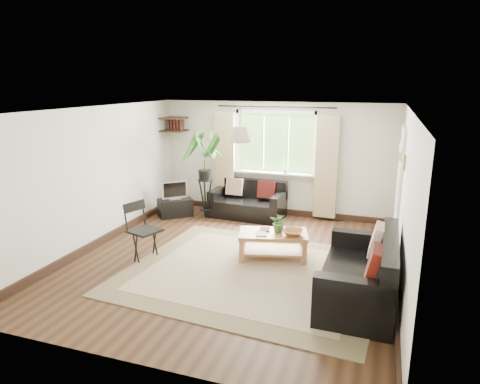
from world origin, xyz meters
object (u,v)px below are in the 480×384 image
(sofa_back, at_px, (248,200))
(palm_stand, at_px, (205,176))
(sofa_right, at_px, (359,270))
(coffee_table, at_px, (273,245))
(tv_stand, at_px, (175,208))
(folding_chair, at_px, (145,232))

(sofa_back, bearing_deg, palm_stand, -153.27)
(sofa_right, relative_size, coffee_table, 1.67)
(sofa_back, relative_size, sofa_right, 0.85)
(sofa_right, bearing_deg, tv_stand, -121.86)
(coffee_table, height_order, folding_chair, folding_chair)
(sofa_back, xyz_separation_m, tv_stand, (-1.48, -0.44, -0.17))
(sofa_back, bearing_deg, folding_chair, -105.33)
(coffee_table, relative_size, palm_stand, 0.60)
(sofa_back, xyz_separation_m, palm_stand, (-0.81, -0.36, 0.55))
(sofa_back, height_order, folding_chair, folding_chair)
(palm_stand, relative_size, folding_chair, 1.97)
(tv_stand, bearing_deg, folding_chair, -116.76)
(sofa_back, bearing_deg, coffee_table, -58.72)
(tv_stand, xyz_separation_m, palm_stand, (0.67, 0.09, 0.72))
(tv_stand, bearing_deg, sofa_back, -25.21)
(tv_stand, distance_m, palm_stand, 0.99)
(sofa_right, distance_m, folding_chair, 3.36)
(tv_stand, height_order, palm_stand, palm_stand)
(sofa_right, bearing_deg, coffee_table, -124.23)
(sofa_back, height_order, tv_stand, sofa_back)
(palm_stand, bearing_deg, folding_chair, -91.77)
(sofa_right, distance_m, palm_stand, 4.21)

